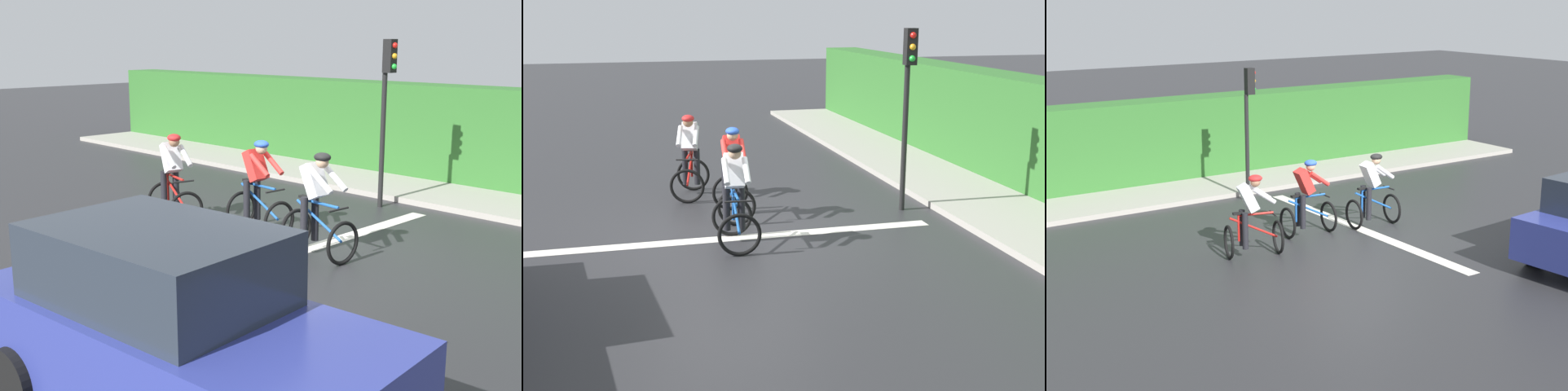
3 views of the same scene
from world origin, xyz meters
TOP-DOWN VIEW (x-y plane):
  - ground_plane at (0.00, 0.00)m, footprint 80.00×80.00m
  - sidewalk_kerb at (5.41, 2.00)m, footprint 2.80×23.05m
  - stone_wall_low at (6.31, 2.00)m, footprint 0.44×23.05m
  - hedge_wall at (6.61, 2.00)m, footprint 1.10×23.05m
  - road_marking_stop_line at (0.00, -0.14)m, footprint 7.00×0.30m
  - cyclist_lead at (-0.26, 2.78)m, footprint 0.93×1.21m
  - cyclist_second at (0.29, 1.10)m, footprint 0.76×1.13m
  - cyclist_mid at (0.03, -0.48)m, footprint 0.76×1.13m
  - car_navy at (-4.49, -2.73)m, footprint 2.16×4.23m
  - traffic_light_near_crossing at (3.44, 0.70)m, footprint 0.21×0.31m

SIDE VIEW (x-z plane):
  - ground_plane at x=0.00m, z-range 0.00..0.00m
  - road_marking_stop_line at x=0.00m, z-range 0.00..0.01m
  - sidewalk_kerb at x=5.41m, z-range 0.00..0.12m
  - stone_wall_low at x=6.31m, z-range 0.00..0.44m
  - cyclist_lead at x=-0.26m, z-range -0.03..1.63m
  - cyclist_second at x=0.29m, z-range -0.03..1.63m
  - cyclist_mid at x=0.03m, z-range -0.03..1.63m
  - car_navy at x=-4.49m, z-range -0.01..1.75m
  - hedge_wall at x=6.61m, z-range 0.00..2.29m
  - traffic_light_near_crossing at x=3.44m, z-range 0.55..3.89m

